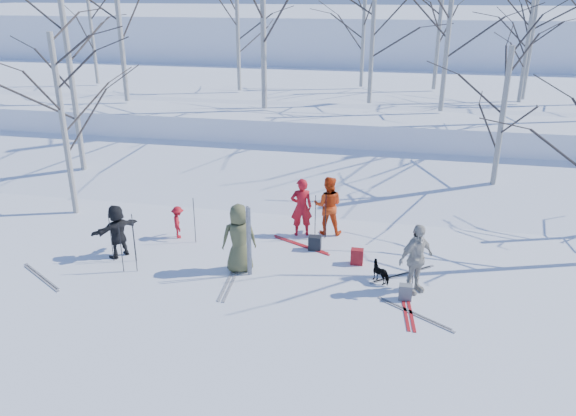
% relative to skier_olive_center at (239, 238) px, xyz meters
% --- Properties ---
extents(ground, '(120.00, 120.00, 0.00)m').
position_rel_skier_olive_center_xyz_m(ground, '(0.99, -0.23, -0.90)').
color(ground, white).
rests_on(ground, ground).
extents(snow_ramp, '(70.00, 9.49, 4.12)m').
position_rel_skier_olive_center_xyz_m(snow_ramp, '(0.99, 6.77, -0.75)').
color(snow_ramp, white).
rests_on(snow_ramp, ground).
extents(snow_plateau, '(70.00, 18.00, 2.20)m').
position_rel_skier_olive_center_xyz_m(snow_plateau, '(0.99, 16.77, 0.10)').
color(snow_plateau, white).
rests_on(snow_plateau, ground).
extents(far_hill, '(90.00, 30.00, 6.00)m').
position_rel_skier_olive_center_xyz_m(far_hill, '(0.99, 37.77, 1.10)').
color(far_hill, white).
rests_on(far_hill, ground).
extents(skier_olive_center, '(1.02, 0.83, 1.79)m').
position_rel_skier_olive_center_xyz_m(skier_olive_center, '(0.00, 0.00, 0.00)').
color(skier_olive_center, '#4F5131').
rests_on(skier_olive_center, ground).
extents(skier_red_north, '(0.72, 0.58, 1.73)m').
position_rel_skier_olive_center_xyz_m(skier_red_north, '(1.13, 2.50, -0.03)').
color(skier_red_north, '#B5101B').
rests_on(skier_red_north, ground).
extents(skier_redor_behind, '(0.88, 0.71, 1.74)m').
position_rel_skier_olive_center_xyz_m(skier_redor_behind, '(1.86, 2.77, -0.03)').
color(skier_redor_behind, red).
rests_on(skier_redor_behind, ground).
extents(skier_red_seated, '(0.58, 0.71, 0.95)m').
position_rel_skier_olive_center_xyz_m(skier_red_seated, '(-2.30, 1.60, -0.42)').
color(skier_red_seated, '#B5101B').
rests_on(skier_red_seated, ground).
extents(skier_cream_east, '(1.02, 0.99, 1.71)m').
position_rel_skier_olive_center_xyz_m(skier_cream_east, '(4.33, -0.19, -0.04)').
color(skier_cream_east, beige).
rests_on(skier_cream_east, ground).
extents(skier_grey_west, '(1.08, 1.38, 1.46)m').
position_rel_skier_olive_center_xyz_m(skier_grey_west, '(-3.40, 0.15, -0.17)').
color(skier_grey_west, black).
rests_on(skier_grey_west, ground).
extents(dog, '(0.64, 0.60, 0.51)m').
position_rel_skier_olive_center_xyz_m(dog, '(3.56, 0.14, -0.64)').
color(dog, black).
rests_on(dog, ground).
extents(upright_ski_left, '(0.11, 0.17, 1.90)m').
position_rel_skier_olive_center_xyz_m(upright_ski_left, '(0.30, -0.23, 0.05)').
color(upright_ski_left, silver).
rests_on(upright_ski_left, ground).
extents(upright_ski_right, '(0.13, 0.23, 1.89)m').
position_rel_skier_olive_center_xyz_m(upright_ski_right, '(0.35, -0.27, 0.05)').
color(upright_ski_right, silver).
rests_on(upright_ski_right, ground).
extents(ski_pair_a, '(1.94, 2.08, 0.02)m').
position_rel_skier_olive_center_xyz_m(ski_pair_a, '(4.37, -1.23, -0.89)').
color(ski_pair_a, silver).
rests_on(ski_pair_a, ground).
extents(ski_pair_b, '(0.62, 1.94, 0.02)m').
position_rel_skier_olive_center_xyz_m(ski_pair_b, '(4.20, -1.00, -0.89)').
color(ski_pair_b, '#AA181D').
rests_on(ski_pair_b, ground).
extents(ski_pair_c, '(0.47, 1.93, 0.02)m').
position_rel_skier_olive_center_xyz_m(ski_pair_c, '(-0.07, -0.67, -0.89)').
color(ski_pair_c, silver).
rests_on(ski_pair_c, ground).
extents(ski_pair_d, '(1.93, 2.08, 0.02)m').
position_rel_skier_olive_center_xyz_m(ski_pair_d, '(-4.76, -1.37, -0.89)').
color(ski_pair_d, silver).
rests_on(ski_pair_d, ground).
extents(ski_pair_e, '(1.74, 2.06, 0.02)m').
position_rel_skier_olive_center_xyz_m(ski_pair_e, '(1.25, 1.78, -0.89)').
color(ski_pair_e, '#AA181D').
rests_on(ski_pair_e, ground).
extents(ski_pair_f, '(2.06, 2.10, 0.02)m').
position_rel_skier_olive_center_xyz_m(ski_pair_f, '(4.08, 0.60, -0.89)').
color(ski_pair_f, silver).
rests_on(ski_pair_f, ground).
extents(ski_pole_a, '(0.02, 0.02, 1.34)m').
position_rel_skier_olive_center_xyz_m(ski_pole_a, '(-2.89, -0.66, -0.23)').
color(ski_pole_a, black).
rests_on(ski_pole_a, ground).
extents(ski_pole_b, '(0.02, 0.02, 1.34)m').
position_rel_skier_olive_center_xyz_m(ski_pole_b, '(-2.84, -0.04, -0.23)').
color(ski_pole_b, black).
rests_on(ski_pole_b, ground).
extents(ski_pole_c, '(0.02, 0.02, 1.34)m').
position_rel_skier_olive_center_xyz_m(ski_pole_c, '(1.85, 2.40, -0.23)').
color(ski_pole_c, black).
rests_on(ski_pole_c, ground).
extents(ski_pole_d, '(0.02, 0.02, 1.34)m').
position_rel_skier_olive_center_xyz_m(ski_pole_d, '(-2.56, -0.58, -0.23)').
color(ski_pole_d, black).
rests_on(ski_pole_d, ground).
extents(ski_pole_e, '(0.02, 0.02, 1.34)m').
position_rel_skier_olive_center_xyz_m(ski_pole_e, '(4.37, 0.51, -0.23)').
color(ski_pole_e, black).
rests_on(ski_pole_e, ground).
extents(ski_pole_f, '(0.02, 0.02, 1.34)m').
position_rel_skier_olive_center_xyz_m(ski_pole_f, '(1.57, 2.27, -0.23)').
color(ski_pole_f, black).
rests_on(ski_pole_f, ground).
extents(ski_pole_g, '(0.02, 0.02, 1.34)m').
position_rel_skier_olive_center_xyz_m(ski_pole_g, '(4.31, -0.02, -0.23)').
color(ski_pole_g, black).
rests_on(ski_pole_g, ground).
extents(ski_pole_h, '(0.02, 0.02, 1.34)m').
position_rel_skier_olive_center_xyz_m(ski_pole_h, '(-3.43, -0.16, -0.23)').
color(ski_pole_h, black).
rests_on(ski_pole_h, ground).
extents(ski_pole_i, '(0.02, 0.02, 1.34)m').
position_rel_skier_olive_center_xyz_m(ski_pole_i, '(-1.71, 1.38, -0.23)').
color(ski_pole_i, black).
rests_on(ski_pole_i, ground).
extents(backpack_red, '(0.32, 0.22, 0.42)m').
position_rel_skier_olive_center_xyz_m(backpack_red, '(2.89, 0.96, -0.69)').
color(backpack_red, maroon).
rests_on(backpack_red, ground).
extents(backpack_grey, '(0.30, 0.20, 0.38)m').
position_rel_skier_olive_center_xyz_m(backpack_grey, '(4.15, -0.62, -0.71)').
color(backpack_grey, slate).
rests_on(backpack_grey, ground).
extents(backpack_dark, '(0.34, 0.24, 0.40)m').
position_rel_skier_olive_center_xyz_m(backpack_dark, '(1.68, 1.58, -0.70)').
color(backpack_dark, black).
rests_on(backpack_dark, ground).
extents(birch_plateau_a, '(5.68, 5.68, 7.25)m').
position_rel_skier_olive_center_xyz_m(birch_plateau_a, '(-1.71, 9.64, 4.93)').
color(birch_plateau_a, silver).
rests_on(birch_plateau_a, snow_plateau).
extents(birch_plateau_b, '(4.37, 4.37, 5.38)m').
position_rel_skier_olive_center_xyz_m(birch_plateau_b, '(2.36, 11.60, 4.00)').
color(birch_plateau_b, silver).
rests_on(birch_plateau_b, snow_plateau).
extents(birch_plateau_c, '(3.45, 3.45, 4.07)m').
position_rel_skier_olive_center_xyz_m(birch_plateau_c, '(8.58, 13.06, 3.34)').
color(birch_plateau_c, silver).
rests_on(birch_plateau_c, snow_plateau).
extents(birch_plateau_d, '(4.67, 4.67, 5.81)m').
position_rel_skier_olive_center_xyz_m(birch_plateau_d, '(5.24, 10.55, 4.21)').
color(birch_plateau_d, silver).
rests_on(birch_plateau_d, snow_plateau).
extents(birch_plateau_e, '(3.96, 3.96, 4.80)m').
position_rel_skier_olive_center_xyz_m(birch_plateau_e, '(1.67, 15.76, 3.70)').
color(birch_plateau_e, silver).
rests_on(birch_plateau_e, snow_plateau).
extents(birch_plateau_f, '(4.01, 4.01, 4.87)m').
position_rel_skier_olive_center_xyz_m(birch_plateau_f, '(-3.88, 13.51, 3.74)').
color(birch_plateau_f, silver).
rests_on(birch_plateau_f, snow_plateau).
extents(birch_plateau_g, '(5.47, 5.47, 6.95)m').
position_rel_skier_olive_center_xyz_m(birch_plateau_g, '(-7.87, 9.99, 4.78)').
color(birch_plateau_g, silver).
rests_on(birch_plateau_g, snow_plateau).
extents(birch_plateau_h, '(4.68, 4.68, 5.82)m').
position_rel_skier_olive_center_xyz_m(birch_plateau_h, '(8.84, 13.81, 4.22)').
color(birch_plateau_h, silver).
rests_on(birch_plateau_h, snow_plateau).
extents(birch_plateau_j, '(3.87, 3.87, 4.68)m').
position_rel_skier_olive_center_xyz_m(birch_plateau_j, '(-11.51, 14.03, 3.64)').
color(birch_plateau_j, silver).
rests_on(birch_plateau_j, snow_plateau).
extents(birch_plateau_l, '(4.58, 4.58, 5.69)m').
position_rel_skier_olive_center_xyz_m(birch_plateau_l, '(5.15, 15.73, 4.15)').
color(birch_plateau_l, silver).
rests_on(birch_plateau_l, snow_plateau).
extents(birch_edge_a, '(4.50, 4.50, 5.57)m').
position_rel_skier_olive_center_xyz_m(birch_edge_a, '(-6.27, 2.75, 1.89)').
color(birch_edge_a, silver).
rests_on(birch_edge_a, ground).
extents(birch_edge_d, '(5.28, 5.28, 6.68)m').
position_rel_skier_olive_center_xyz_m(birch_edge_d, '(-7.58, 5.57, 2.45)').
color(birch_edge_d, silver).
rests_on(birch_edge_d, ground).
extents(birch_edge_e, '(4.18, 4.18, 5.12)m').
position_rel_skier_olive_center_xyz_m(birch_edge_e, '(6.87, 6.24, 1.66)').
color(birch_edge_e, silver).
rests_on(birch_edge_e, ground).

